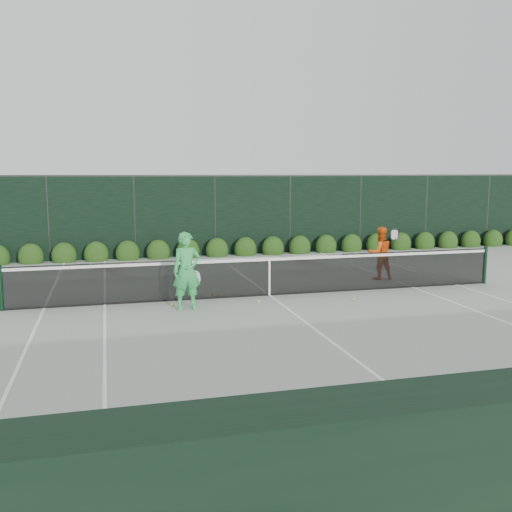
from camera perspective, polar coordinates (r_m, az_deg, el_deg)
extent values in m
plane|color=gray|center=(14.75, 1.34, -3.97)|extent=(80.00, 80.00, 0.00)
cylinder|color=black|center=(14.29, -24.17, -2.93)|extent=(0.10, 0.10, 1.07)
cylinder|color=black|center=(17.51, 21.92, -0.83)|extent=(0.10, 0.10, 1.07)
cube|color=black|center=(14.24, -24.25, -1.68)|extent=(0.10, 0.08, 0.12)
cube|color=black|center=(14.09, -15.31, -2.75)|extent=(4.40, 0.01, 1.02)
cube|color=black|center=(14.65, 1.35, -2.14)|extent=(4.00, 0.01, 0.96)
cube|color=black|center=(16.30, 15.69, -1.28)|extent=(4.40, 0.01, 1.02)
cube|color=white|center=(14.57, 1.36, -0.34)|extent=(12.80, 0.03, 0.07)
cube|color=black|center=(14.74, 1.34, -3.90)|extent=(12.80, 0.02, 0.04)
cube|color=white|center=(14.66, 1.35, -2.23)|extent=(0.05, 0.03, 0.91)
imported|color=green|center=(13.21, -6.94, -1.50)|extent=(0.68, 0.46, 1.80)
torus|color=silver|center=(13.37, -6.13, -2.27)|extent=(0.29, 0.13, 0.30)
cylinder|color=black|center=(13.42, -6.12, -3.28)|extent=(0.10, 0.03, 0.30)
imported|color=#ED5A14|center=(17.25, 12.28, 0.28)|extent=(0.77, 0.61, 1.56)
torus|color=black|center=(17.17, 13.69, 2.09)|extent=(0.30, 0.04, 0.30)
cylinder|color=black|center=(17.20, 13.66, 1.29)|extent=(0.10, 0.03, 0.30)
cube|color=white|center=(14.27, -20.41, -4.90)|extent=(0.06, 23.77, 0.01)
cube|color=white|center=(17.07, 19.35, -2.73)|extent=(0.06, 23.77, 0.01)
cube|color=white|center=(14.19, -14.89, -4.72)|extent=(0.06, 23.77, 0.01)
cube|color=white|center=(16.35, 15.36, -3.03)|extent=(0.06, 23.77, 0.01)
cube|color=white|center=(26.22, -5.86, 1.44)|extent=(11.03, 0.06, 0.01)
cube|color=white|center=(20.87, -3.52, -0.31)|extent=(8.23, 0.06, 0.01)
cube|color=white|center=(9.01, 12.94, -12.28)|extent=(8.23, 0.06, 0.01)
cube|color=white|center=(14.75, 1.34, -3.95)|extent=(0.06, 12.80, 0.01)
cube|color=black|center=(21.77, -4.12, 4.00)|extent=(32.00, 0.06, 3.00)
cube|color=#262826|center=(21.71, -4.17, 8.03)|extent=(32.00, 0.06, 0.06)
cylinder|color=#262826|center=(21.50, -20.07, 3.46)|extent=(0.08, 0.08, 3.00)
cylinder|color=#262826|center=(21.43, -12.05, 3.77)|extent=(0.08, 0.08, 3.00)
cylinder|color=#262826|center=(21.77, -4.12, 4.00)|extent=(0.08, 0.08, 3.00)
cylinder|color=#262826|center=(22.52, 3.42, 4.15)|extent=(0.08, 0.08, 3.00)
cylinder|color=#262826|center=(23.62, 10.37, 4.23)|extent=(0.08, 0.08, 3.00)
cylinder|color=#262826|center=(25.04, 16.62, 4.25)|extent=(0.08, 0.08, 3.00)
cylinder|color=#262826|center=(26.72, 22.14, 4.22)|extent=(0.08, 0.08, 3.00)
ellipsoid|color=#19390F|center=(21.35, -21.59, -0.07)|extent=(0.86, 0.65, 0.94)
ellipsoid|color=#19390F|center=(21.25, -18.65, 0.04)|extent=(0.86, 0.65, 0.94)
ellipsoid|color=#19390F|center=(21.20, -15.68, 0.15)|extent=(0.86, 0.65, 0.94)
ellipsoid|color=#19390F|center=(21.20, -12.71, 0.26)|extent=(0.86, 0.65, 0.94)
ellipsoid|color=#19390F|center=(21.27, -9.75, 0.37)|extent=(0.86, 0.65, 0.94)
ellipsoid|color=#19390F|center=(21.39, -6.81, 0.48)|extent=(0.86, 0.65, 0.94)
ellipsoid|color=#19390F|center=(21.57, -3.92, 0.58)|extent=(0.86, 0.65, 0.94)
ellipsoid|color=#19390F|center=(21.80, -1.08, 0.68)|extent=(0.86, 0.65, 0.94)
ellipsoid|color=#19390F|center=(22.08, 1.70, 0.78)|extent=(0.86, 0.65, 0.94)
ellipsoid|color=#19390F|center=(22.41, 4.40, 0.87)|extent=(0.86, 0.65, 0.94)
ellipsoid|color=#19390F|center=(22.80, 7.01, 0.96)|extent=(0.86, 0.65, 0.94)
ellipsoid|color=#19390F|center=(23.22, 9.53, 1.04)|extent=(0.86, 0.65, 0.94)
ellipsoid|color=#19390F|center=(23.69, 11.96, 1.12)|extent=(0.86, 0.65, 0.94)
ellipsoid|color=#19390F|center=(24.21, 14.29, 1.19)|extent=(0.86, 0.65, 0.94)
ellipsoid|color=#19390F|center=(24.76, 16.52, 1.26)|extent=(0.86, 0.65, 0.94)
ellipsoid|color=#19390F|center=(25.34, 18.65, 1.33)|extent=(0.86, 0.65, 0.94)
ellipsoid|color=#19390F|center=(25.96, 20.68, 1.38)|extent=(0.86, 0.65, 0.94)
ellipsoid|color=#19390F|center=(26.61, 22.61, 1.44)|extent=(0.86, 0.65, 0.94)
sphere|color=#CDD930|center=(13.73, -8.35, -4.84)|extent=(0.07, 0.07, 0.07)
sphere|color=#CDD930|center=(14.39, 9.71, -4.26)|extent=(0.07, 0.07, 0.07)
sphere|color=#CDD930|center=(14.67, -3.84, -3.92)|extent=(0.07, 0.07, 0.07)
sphere|color=#CDD930|center=(13.95, 0.29, -4.55)|extent=(0.07, 0.07, 0.07)
sphere|color=#CDD930|center=(14.78, -4.38, -3.84)|extent=(0.07, 0.07, 0.07)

